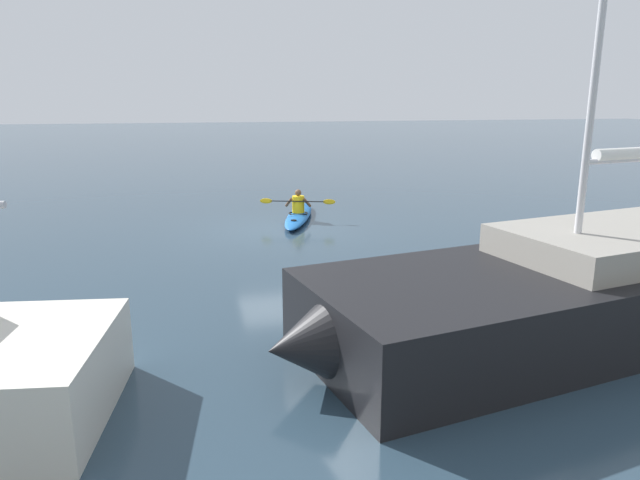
{
  "coord_description": "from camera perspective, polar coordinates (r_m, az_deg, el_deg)",
  "views": [
    {
      "loc": [
        2.59,
        16.72,
        3.89
      ],
      "look_at": [
        -0.35,
        3.86,
        0.62
      ],
      "focal_mm": 32.34,
      "sensor_mm": 36.0,
      "label": 1
    }
  ],
  "objects": [
    {
      "name": "ground_plane",
      "position": [
        17.36,
        -3.98,
        0.92
      ],
      "size": [
        160.0,
        160.0,
        0.0
      ],
      "primitive_type": "plane",
      "color": "#283D4C"
    },
    {
      "name": "kayak",
      "position": [
        18.94,
        -2.11,
        2.44
      ],
      "size": [
        1.99,
        4.36,
        0.25
      ],
      "color": "#1959A5",
      "rests_on": "ground"
    },
    {
      "name": "kayaker",
      "position": [
        18.72,
        -2.18,
        3.68
      ],
      "size": [
        2.34,
        0.78,
        0.76
      ],
      "color": "yellow",
      "rests_on": "kayak"
    },
    {
      "name": "sailboat_navy_hull",
      "position": [
        11.22,
        26.41,
        -3.84
      ],
      "size": [
        11.94,
        5.24,
        14.87
      ],
      "color": "black",
      "rests_on": "ground"
    }
  ]
}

